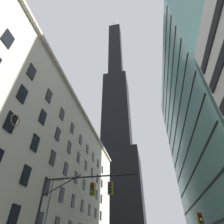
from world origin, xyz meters
The scene contains 6 objects.
station_building centered at (-19.19, 24.08, 14.32)m, with size 17.04×60.17×28.68m.
dark_skyscraper centered at (-14.06, 90.49, 65.83)m, with size 25.96×25.96×218.94m.
glass_office_midrise centered at (19.61, 25.37, 21.84)m, with size 17.34×38.35×43.68m.
traffic_signal_mast centered at (-3.04, 5.35, 4.96)m, with size 9.01×0.63×6.81m.
traffic_light_near_right centered at (6.80, 6.92, 3.02)m, with size 0.40×0.63×3.59m.
street_lamppost centered at (-8.95, 11.39, 5.08)m, with size 2.07×0.32×8.43m.
Camera 1 is at (3.21, -10.52, 1.52)m, focal length 28.38 mm.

